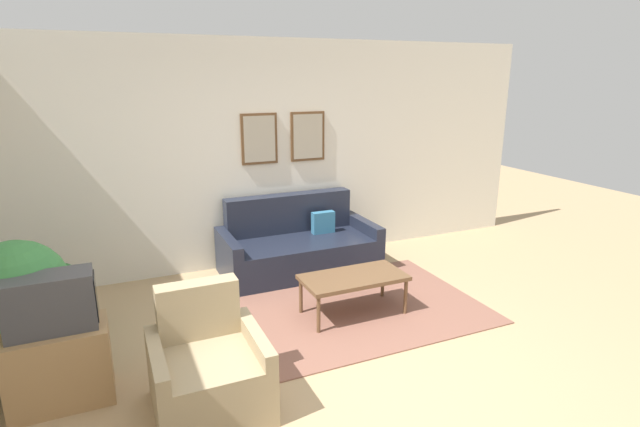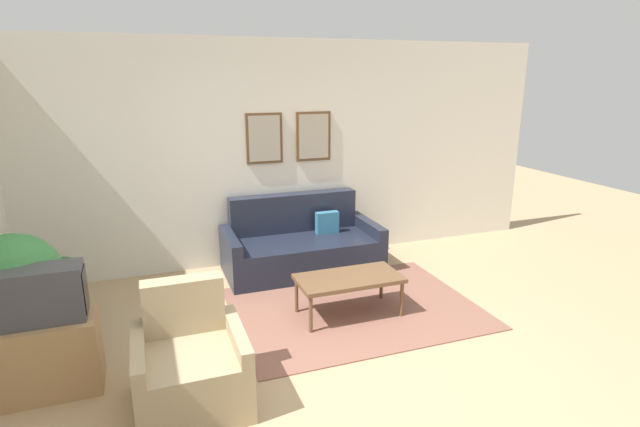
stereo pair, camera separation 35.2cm
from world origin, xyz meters
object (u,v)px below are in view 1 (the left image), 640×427
Objects in this scene: coffee_table at (353,279)px; couch at (298,246)px; potted_plant_tall at (18,292)px; tv at (50,303)px; armchair at (208,370)px.

couch is at bearing 92.82° from coffee_table.
coffee_table is 2.80m from potted_plant_tall.
tv is at bearing -171.91° from coffee_table.
potted_plant_tall reaches higher than armchair.
tv is at bearing 172.13° from armchair.
tv is 0.51× the size of potted_plant_tall.
tv is at bearing -145.91° from couch.
coffee_table is at bearing 47.06° from armchair.
coffee_table is at bearing -87.18° from couch.
potted_plant_tall reaches higher than coffee_table.
tv reaches higher than couch.
potted_plant_tall is (-0.23, 0.34, -0.02)m from tv.
couch reaches higher than coffee_table.
coffee_table is 1.74× the size of tv.
couch is at bearing 26.20° from potted_plant_tall.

